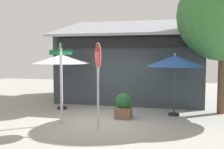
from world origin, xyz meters
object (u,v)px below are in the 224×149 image
street_sign_post (61,75)px  sidewalk_planter (123,106)px  stop_sign (98,68)px  patio_umbrella_royal_blue_center (175,61)px  patio_umbrella_ivory_left (61,59)px

street_sign_post → sidewalk_planter: street_sign_post is taller
street_sign_post → stop_sign: bearing=-10.8°
patio_umbrella_royal_blue_center → sidewalk_planter: patio_umbrella_royal_blue_center is taller
patio_umbrella_royal_blue_center → sidewalk_planter: bearing=-154.6°
street_sign_post → patio_umbrella_royal_blue_center: size_ratio=1.14×
stop_sign → patio_umbrella_ivory_left: stop_sign is taller
stop_sign → patio_umbrella_royal_blue_center: bearing=45.6°
stop_sign → patio_umbrella_royal_blue_center: (2.42, 2.47, 0.18)m
street_sign_post → patio_umbrella_ivory_left: (-1.03, 2.34, 0.50)m
stop_sign → sidewalk_planter: (0.54, 1.58, -1.51)m
patio_umbrella_ivory_left → sidewalk_planter: 3.58m
stop_sign → sidewalk_planter: stop_sign is taller
patio_umbrella_ivory_left → sidewalk_planter: bearing=-19.0°
stop_sign → patio_umbrella_ivory_left: (-2.42, 2.60, 0.23)m
stop_sign → patio_umbrella_ivory_left: bearing=132.9°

